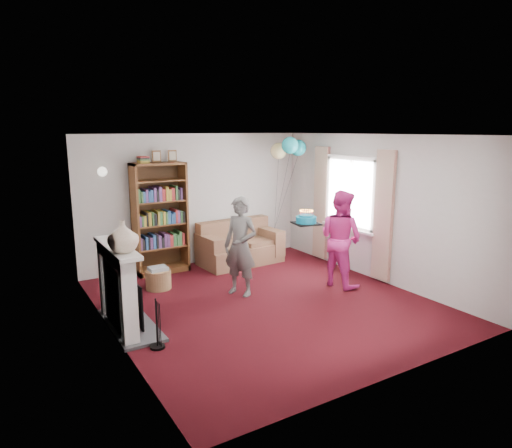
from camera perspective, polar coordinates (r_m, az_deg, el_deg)
ground at (r=7.03m, az=1.16°, el=-9.74°), size 5.00×5.00×0.00m
wall_back at (r=8.87m, az=-7.53°, el=3.05°), size 4.50×0.02×2.50m
wall_left at (r=5.82m, az=-17.97°, el=-2.01°), size 0.02×5.00×2.50m
wall_right at (r=8.10m, az=14.85°, el=1.93°), size 0.02×5.00×2.50m
ceiling at (r=6.54m, az=1.25°, el=11.13°), size 4.50×5.00×0.01m
fireplace at (r=6.24m, az=-16.41°, el=-8.06°), size 0.55×1.80×1.12m
window_bay at (r=8.49m, az=11.67°, el=2.20°), size 0.14×2.02×2.20m
wall_sconce at (r=8.11m, az=-18.67°, el=6.22°), size 0.16×0.23×0.16m
bookcase at (r=8.43m, az=-11.98°, el=0.57°), size 0.95×0.42×2.21m
sofa at (r=8.96m, az=-2.17°, el=-2.86°), size 1.57×0.83×0.83m
wicker_basket at (r=7.71m, az=-12.10°, el=-6.70°), size 0.42×0.42×0.37m
person_striped at (r=7.13m, az=-1.96°, el=-2.81°), size 0.60×0.68×1.56m
person_magenta at (r=7.69m, az=10.53°, el=-1.78°), size 0.74×0.88×1.61m
birthday_cake at (r=7.34m, az=6.29°, el=0.53°), size 0.40×0.40×0.22m
balloons at (r=8.94m, az=4.12°, el=9.44°), size 0.69×0.70×1.80m
mantel_vase at (r=5.69m, az=-16.29°, el=-1.50°), size 0.46×0.46×0.38m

